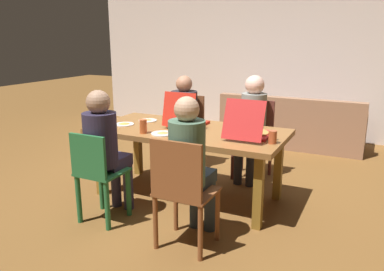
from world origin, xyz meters
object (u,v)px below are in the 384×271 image
at_px(chair_1, 187,130).
at_px(person_1, 182,115).
at_px(chair_0, 255,135).
at_px(chair_3, 182,189).
at_px(person_2, 105,144).
at_px(plate_1, 124,124).
at_px(plate_0, 148,120).
at_px(couch, 291,128).
at_px(drinking_glass_0, 273,137).
at_px(person_3, 190,160).
at_px(pizza_box_1, 187,121).
at_px(drinking_glass_1, 143,126).
at_px(dining_table, 188,137).
at_px(person_0, 252,119).
at_px(plate_2, 163,133).
at_px(pizza_box_0, 250,131).
at_px(chair_2, 98,175).

bearing_deg(chair_1, person_1, -90.00).
relative_size(chair_0, chair_3, 0.99).
xyz_separation_m(person_2, plate_1, (-0.24, 0.64, 0.04)).
relative_size(plate_0, couch, 0.09).
bearing_deg(drinking_glass_0, person_1, 146.48).
distance_m(person_3, pizza_box_1, 1.10).
bearing_deg(plate_0, drinking_glass_1, -61.85).
height_order(plate_1, couch, couch).
xyz_separation_m(dining_table, person_0, (0.44, 0.82, 0.07)).
distance_m(person_1, plate_0, 0.65).
bearing_deg(drinking_glass_1, plate_0, 118.15).
relative_size(person_0, plate_2, 5.54).
bearing_deg(plate_1, plate_0, 65.15).
height_order(chair_3, person_3, person_3).
bearing_deg(plate_2, chair_3, -49.87).
xyz_separation_m(pizza_box_0, couch, (-0.11, 2.53, -0.53)).
xyz_separation_m(person_0, chair_3, (-0.00, -1.79, -0.21)).
relative_size(chair_3, plate_0, 4.59).
bearing_deg(plate_0, chair_1, 82.13).
distance_m(chair_3, plate_0, 1.54).
height_order(dining_table, pizza_box_1, pizza_box_1).
height_order(person_0, plate_0, person_0).
relative_size(chair_2, chair_3, 0.92).
distance_m(chair_0, person_0, 0.26).
relative_size(dining_table, pizza_box_1, 4.55).
bearing_deg(couch, chair_2, -106.96).
xyz_separation_m(chair_0, plate_0, (-1.02, -0.82, 0.25)).
bearing_deg(plate_0, plate_2, -44.26).
distance_m(plate_2, drinking_glass_1, 0.21).
height_order(chair_2, person_3, person_3).
relative_size(chair_3, drinking_glass_1, 6.71).
relative_size(person_1, person_2, 0.98).
relative_size(chair_3, pizza_box_1, 2.12).
relative_size(pizza_box_0, drinking_glass_0, 4.39).
relative_size(chair_0, person_3, 0.75).
xyz_separation_m(chair_0, person_1, (-0.92, -0.17, 0.20)).
relative_size(chair_2, drinking_glass_0, 7.39).
relative_size(chair_0, couch, 0.43).
bearing_deg(person_0, chair_1, 173.18).
bearing_deg(chair_1, plate_1, -102.55).
distance_m(chair_1, couch, 1.92).
height_order(person_0, couch, person_0).
xyz_separation_m(chair_0, pizza_box_0, (0.24, -0.96, 0.29)).
bearing_deg(pizza_box_0, plate_1, -174.63).
xyz_separation_m(person_0, person_1, (-0.92, -0.03, -0.02)).
bearing_deg(pizza_box_1, plate_1, -157.04).
bearing_deg(couch, chair_3, -92.04).
height_order(person_0, drinking_glass_1, person_0).
bearing_deg(person_2, person_0, 60.00).
height_order(pizza_box_0, couch, pizza_box_0).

